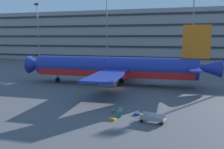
{
  "coord_description": "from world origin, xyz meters",
  "views": [
    {
      "loc": [
        11.11,
        -39.78,
        8.75
      ],
      "look_at": [
        0.74,
        -4.04,
        3.0
      ],
      "focal_mm": 38.48,
      "sensor_mm": 36.0,
      "label": 1
    }
  ],
  "objects_px": {
    "suitcase_navy": "(137,114)",
    "baggage_cart": "(153,118)",
    "suitcase_orange": "(119,114)",
    "suitcase_black": "(120,110)",
    "suitcase_purple": "(112,119)",
    "backpack_silver": "(113,111)",
    "airliner": "(115,68)"
  },
  "relations": [
    {
      "from": "suitcase_navy",
      "to": "baggage_cart",
      "type": "distance_m",
      "value": 2.78
    },
    {
      "from": "airliner",
      "to": "suitcase_navy",
      "type": "relative_size",
      "value": 48.04
    },
    {
      "from": "airliner",
      "to": "baggage_cart",
      "type": "distance_m",
      "value": 20.6
    },
    {
      "from": "suitcase_navy",
      "to": "suitcase_purple",
      "type": "distance_m",
      "value": 3.25
    },
    {
      "from": "suitcase_navy",
      "to": "suitcase_purple",
      "type": "relative_size",
      "value": 0.91
    },
    {
      "from": "suitcase_navy",
      "to": "airliner",
      "type": "bearing_deg",
      "value": 113.17
    },
    {
      "from": "suitcase_black",
      "to": "backpack_silver",
      "type": "height_order",
      "value": "suitcase_black"
    },
    {
      "from": "suitcase_black",
      "to": "baggage_cart",
      "type": "bearing_deg",
      "value": -28.31
    },
    {
      "from": "suitcase_orange",
      "to": "suitcase_purple",
      "type": "height_order",
      "value": "suitcase_orange"
    },
    {
      "from": "suitcase_navy",
      "to": "suitcase_black",
      "type": "relative_size",
      "value": 0.88
    },
    {
      "from": "airliner",
      "to": "suitcase_black",
      "type": "height_order",
      "value": "airliner"
    },
    {
      "from": "baggage_cart",
      "to": "suitcase_orange",
      "type": "bearing_deg",
      "value": 170.57
    },
    {
      "from": "airliner",
      "to": "backpack_silver",
      "type": "height_order",
      "value": "airliner"
    },
    {
      "from": "suitcase_purple",
      "to": "backpack_silver",
      "type": "height_order",
      "value": "backpack_silver"
    },
    {
      "from": "airliner",
      "to": "baggage_cart",
      "type": "xyz_separation_m",
      "value": [
        9.05,
        -18.3,
        -2.73
      ]
    },
    {
      "from": "suitcase_orange",
      "to": "suitcase_navy",
      "type": "relative_size",
      "value": 1.22
    },
    {
      "from": "suitcase_purple",
      "to": "backpack_silver",
      "type": "distance_m",
      "value": 2.4
    },
    {
      "from": "suitcase_black",
      "to": "backpack_silver",
      "type": "xyz_separation_m",
      "value": [
        -0.86,
        -0.36,
        -0.14
      ]
    },
    {
      "from": "suitcase_orange",
      "to": "suitcase_navy",
      "type": "height_order",
      "value": "suitcase_orange"
    },
    {
      "from": "suitcase_purple",
      "to": "airliner",
      "type": "bearing_deg",
      "value": 104.39
    },
    {
      "from": "suitcase_black",
      "to": "baggage_cart",
      "type": "height_order",
      "value": "suitcase_black"
    },
    {
      "from": "backpack_silver",
      "to": "baggage_cart",
      "type": "height_order",
      "value": "baggage_cart"
    },
    {
      "from": "suitcase_orange",
      "to": "baggage_cart",
      "type": "height_order",
      "value": "suitcase_orange"
    },
    {
      "from": "backpack_silver",
      "to": "airliner",
      "type": "bearing_deg",
      "value": 104.23
    },
    {
      "from": "backpack_silver",
      "to": "baggage_cart",
      "type": "xyz_separation_m",
      "value": [
        4.87,
        -1.79,
        0.21
      ]
    },
    {
      "from": "suitcase_purple",
      "to": "suitcase_black",
      "type": "bearing_deg",
      "value": 85.35
    },
    {
      "from": "suitcase_navy",
      "to": "baggage_cart",
      "type": "relative_size",
      "value": 0.22
    },
    {
      "from": "baggage_cart",
      "to": "suitcase_navy",
      "type": "bearing_deg",
      "value": 137.18
    },
    {
      "from": "baggage_cart",
      "to": "suitcase_purple",
      "type": "bearing_deg",
      "value": -173.04
    },
    {
      "from": "suitcase_navy",
      "to": "baggage_cart",
      "type": "bearing_deg",
      "value": -42.82
    },
    {
      "from": "suitcase_orange",
      "to": "suitcase_purple",
      "type": "relative_size",
      "value": 1.11
    },
    {
      "from": "suitcase_navy",
      "to": "suitcase_black",
      "type": "height_order",
      "value": "suitcase_black"
    }
  ]
}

